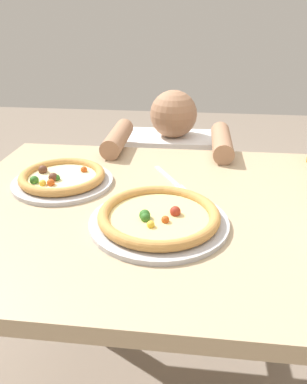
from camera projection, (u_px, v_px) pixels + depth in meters
name	position (u px, v px, depth m)	size (l,w,h in m)	color
dining_table	(166.00, 242.00, 1.04)	(1.16, 0.87, 0.75)	tan
pizza_near	(159.00, 217.00, 0.89)	(0.33, 0.33, 0.04)	#B7B7BC
pizza_far	(62.00, 178.00, 1.09)	(0.29, 0.29, 0.04)	#B7B7BC
fork	(171.00, 180.00, 1.12)	(0.12, 0.19, 0.00)	silver
diner_seated	(171.00, 205.00, 1.72)	(0.45, 0.54, 0.92)	#333847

